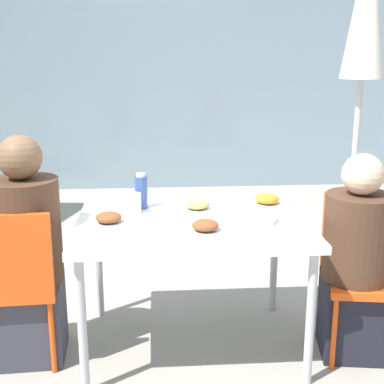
# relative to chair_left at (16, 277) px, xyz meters

# --- Properties ---
(ground_plane) EXTENTS (24.00, 24.00, 0.00)m
(ground_plane) POSITION_rel_chair_left_xyz_m (0.90, 0.13, -0.50)
(ground_plane) COLOR gray
(building_facade) EXTENTS (10.00, 0.20, 3.00)m
(building_facade) POSITION_rel_chair_left_xyz_m (0.90, 3.85, 1.00)
(building_facade) COLOR gray
(building_facade) RESTS_ON ground
(dining_table) EXTENTS (1.21, 0.91, 0.74)m
(dining_table) POSITION_rel_chair_left_xyz_m (0.90, 0.13, 0.18)
(dining_table) COLOR white
(dining_table) RESTS_ON ground
(chair_left) EXTENTS (0.42, 0.42, 0.86)m
(chair_left) POSITION_rel_chair_left_xyz_m (0.00, 0.00, 0.00)
(chair_left) COLOR #E54C14
(chair_left) RESTS_ON ground
(person_left) EXTENTS (0.36, 0.36, 1.21)m
(person_left) POSITION_rel_chair_left_xyz_m (0.05, 0.08, 0.07)
(person_left) COLOR #383842
(person_left) RESTS_ON ground
(chair_right) EXTENTS (0.45, 0.45, 0.86)m
(chair_right) POSITION_rel_chair_left_xyz_m (1.81, 0.07, 0.00)
(chair_right) COLOR #E54C14
(chair_right) RESTS_ON ground
(person_right) EXTENTS (0.36, 0.36, 1.11)m
(person_right) POSITION_rel_chair_left_xyz_m (1.75, 0.00, 0.02)
(person_right) COLOR black
(person_right) RESTS_ON ground
(closed_umbrella) EXTENTS (0.36, 0.36, 2.40)m
(closed_umbrella) POSITION_rel_chair_left_xyz_m (2.06, 0.92, 1.24)
(closed_umbrella) COLOR #333333
(closed_umbrella) RESTS_ON ground
(plate_0) EXTENTS (0.24, 0.24, 0.07)m
(plate_0) POSITION_rel_chair_left_xyz_m (0.47, 0.07, 0.27)
(plate_0) COLOR white
(plate_0) RESTS_ON dining_table
(plate_1) EXTENTS (0.25, 0.25, 0.07)m
(plate_1) POSITION_rel_chair_left_xyz_m (1.35, 0.36, 0.27)
(plate_1) COLOR white
(plate_1) RESTS_ON dining_table
(plate_2) EXTENTS (0.24, 0.24, 0.07)m
(plate_2) POSITION_rel_chair_left_xyz_m (0.94, 0.28, 0.27)
(plate_2) COLOR white
(plate_2) RESTS_ON dining_table
(plate_3) EXTENTS (0.24, 0.24, 0.07)m
(plate_3) POSITION_rel_chair_left_xyz_m (0.95, -0.09, 0.27)
(plate_3) COLOR white
(plate_3) RESTS_ON dining_table
(bottle) EXTENTS (0.07, 0.07, 0.20)m
(bottle) POSITION_rel_chair_left_xyz_m (0.63, 0.36, 0.34)
(bottle) COLOR #334C8E
(bottle) RESTS_ON dining_table
(drinking_cup) EXTENTS (0.08, 0.08, 0.11)m
(drinking_cup) POSITION_rel_chair_left_xyz_m (0.59, 0.28, 0.30)
(drinking_cup) COLOR white
(drinking_cup) RESTS_ON dining_table
(salad_bowl) EXTENTS (0.20, 0.20, 0.06)m
(salad_bowl) POSITION_rel_chair_left_xyz_m (1.23, 0.06, 0.27)
(salad_bowl) COLOR white
(salad_bowl) RESTS_ON dining_table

